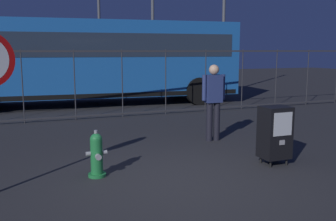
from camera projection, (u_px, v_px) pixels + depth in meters
ground_plane at (179, 182)px, 5.74m from camera, size 60.00×60.00×0.00m
fire_hydrant at (97, 155)px, 5.93m from camera, size 0.33×0.32×0.75m
newspaper_box_primary at (275, 132)px, 6.54m from camera, size 0.48×0.42×1.02m
pedestrian at (213, 98)px, 8.23m from camera, size 0.55×0.22×1.67m
fence_barrier at (99, 84)px, 10.96m from camera, size 18.03×0.04×2.00m
bus_near at (93, 58)px, 13.75m from camera, size 10.68×3.50×3.00m
street_light_near_left at (99, 12)px, 18.83m from camera, size 0.32×0.32×6.64m
street_light_far_left at (153, 8)px, 16.83m from camera, size 0.32×0.32×6.54m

